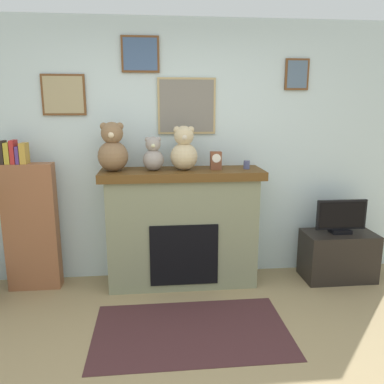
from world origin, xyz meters
name	(u,v)px	position (x,y,z in m)	size (l,w,h in m)	color
back_wall	(173,152)	(0.00, 2.00, 1.31)	(5.20, 0.15, 2.60)	silver
fireplace	(182,227)	(0.06, 1.71, 0.59)	(1.57, 0.51, 1.17)	gray
bookshelf	(31,224)	(-1.40, 1.74, 0.66)	(0.49, 0.16, 1.46)	brown
tv_stand	(338,256)	(1.68, 1.64, 0.25)	(0.72, 0.40, 0.50)	black
television	(341,218)	(1.68, 1.64, 0.66)	(0.52, 0.14, 0.35)	black
area_rug	(191,331)	(0.06, 0.81, 0.00)	(1.56, 0.93, 0.01)	#432526
candle_jar	(247,165)	(0.70, 1.70, 1.21)	(0.06, 0.06, 0.08)	#4C517A
mantel_clock	(216,160)	(0.39, 1.69, 1.26)	(0.10, 0.08, 0.17)	brown
teddy_bear_grey	(113,149)	(-0.58, 1.69, 1.37)	(0.28, 0.28, 0.46)	#836243
teddy_bear_cream	(153,155)	(-0.21, 1.69, 1.31)	(0.20, 0.20, 0.32)	gray
teddy_bear_brown	(184,150)	(0.08, 1.69, 1.36)	(0.26, 0.26, 0.42)	#C7B289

